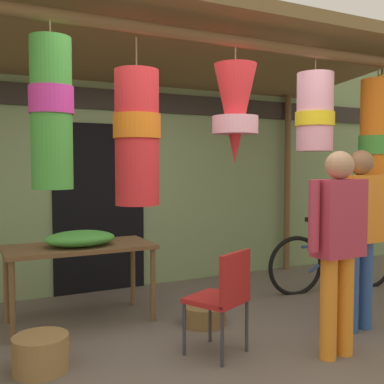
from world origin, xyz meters
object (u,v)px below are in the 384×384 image
wicker_basket_by_table (204,315)px  parked_bicycle (334,262)px  wicker_basket_spare (41,353)px  display_table (80,253)px  flower_heap_on_table (82,238)px  vendor_in_orange (338,237)px  passerby_at_right (360,225)px  folding_chair (224,293)px

wicker_basket_by_table → parked_bicycle: parked_bicycle is taller
wicker_basket_spare → display_table: bearing=61.1°
wicker_basket_by_table → wicker_basket_spare: size_ratio=1.01×
flower_heap_on_table → vendor_in_orange: (1.60, -1.65, 0.13)m
wicker_basket_by_table → vendor_in_orange: 1.53m
wicker_basket_by_table → parked_bicycle: bearing=10.1°
passerby_at_right → flower_heap_on_table: bearing=149.7°
passerby_at_right → display_table: bearing=148.5°
parked_bicycle → vendor_in_orange: size_ratio=1.07×
flower_heap_on_table → passerby_at_right: bearing=-30.3°
display_table → folding_chair: 1.55m
wicker_basket_by_table → wicker_basket_spare: bearing=-167.8°
flower_heap_on_table → parked_bicycle: same height
folding_chair → vendor_in_orange: 0.99m
wicker_basket_spare → vendor_in_orange: (2.12, -0.79, 0.82)m
wicker_basket_spare → passerby_at_right: 2.89m
display_table → vendor_in_orange: bearing=-46.9°
vendor_in_orange → wicker_basket_by_table: bearing=117.2°
folding_chair → parked_bicycle: 2.42m
display_table → parked_bicycle: size_ratio=0.79×
wicker_basket_by_table → vendor_in_orange: vendor_in_orange is taller
folding_chair → passerby_at_right: bearing=-2.5°
folding_chair → wicker_basket_spare: folding_chair is taller
folding_chair → wicker_basket_by_table: (0.21, 0.71, -0.41)m
vendor_in_orange → folding_chair: bearing=151.9°
wicker_basket_by_table → wicker_basket_spare: wicker_basket_spare is taller
parked_bicycle → vendor_in_orange: bearing=-133.2°
display_table → wicker_basket_by_table: size_ratio=3.35×
display_table → passerby_at_right: passerby_at_right is taller
folding_chair → passerby_at_right: (1.39, -0.06, 0.47)m
parked_bicycle → flower_heap_on_table: bearing=176.7°
flower_heap_on_table → vendor_in_orange: vendor_in_orange is taller
wicker_basket_spare → vendor_in_orange: size_ratio=0.25×
flower_heap_on_table → wicker_basket_spare: size_ratio=1.60×
parked_bicycle → passerby_at_right: size_ratio=1.06×
display_table → passerby_at_right: 2.62m
parked_bicycle → passerby_at_right: bearing=-124.8°
folding_chair → vendor_in_orange: bearing=-28.1°
wicker_basket_by_table → passerby_at_right: size_ratio=0.25×
display_table → passerby_at_right: (2.22, -1.36, 0.30)m
display_table → vendor_in_orange: 2.37m
wicker_basket_spare → passerby_at_right: passerby_at_right is taller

